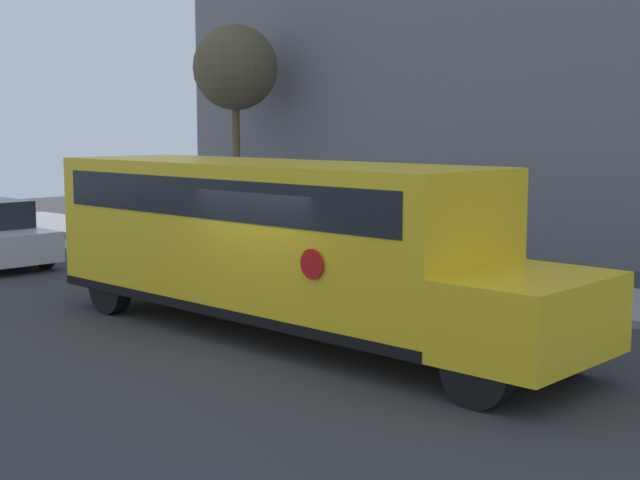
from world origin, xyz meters
The scene contains 4 objects.
ground_plane centered at (0.00, 0.00, 0.00)m, with size 60.00×60.00×0.00m, color #333335.
sidewalk_strip centered at (0.00, 6.50, 0.07)m, with size 44.00×3.00×0.15m.
school_bus centered at (-0.76, 0.55, 1.68)m, with size 10.29×2.57×2.90m.
tree_near_sidewalk centered at (-11.64, 9.10, 5.29)m, with size 2.69×2.69×6.67m.
Camera 1 is at (10.00, -9.69, 3.50)m, focal length 50.00 mm.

